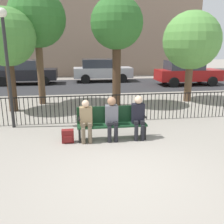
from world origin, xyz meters
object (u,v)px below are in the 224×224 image
seated_person_1 (112,116)px  parked_car_1 (24,72)px  seated_person_2 (138,115)px  tree_2 (7,38)px  tree_0 (37,19)px  parked_car_2 (102,70)px  tree_1 (117,25)px  seated_person_0 (86,119)px  lamp_post (6,51)px  park_bench (112,122)px  tree_3 (192,41)px  backpack (68,136)px  parked_car_0 (187,72)px

seated_person_1 → parked_car_1: size_ratio=0.29×
seated_person_2 → tree_2: (-4.23, 3.77, 2.15)m
tree_0 → parked_car_2: (3.42, 6.76, -2.80)m
tree_1 → parked_car_1: (-5.21, 7.06, -2.56)m
seated_person_0 → parked_car_1: size_ratio=0.28×
tree_1 → lamp_post: size_ratio=1.25×
park_bench → lamp_post: lamp_post is taller
park_bench → tree_1: tree_1 is taller
seated_person_1 → tree_3: (4.30, 4.51, 2.07)m
seated_person_0 → seated_person_1: (0.71, 0.00, 0.05)m
seated_person_2 → parked_car_2: parked_car_2 is taller
tree_0 → tree_2: (-1.01, -1.17, -0.80)m
tree_3 → backpack: bearing=-140.6°
parked_car_0 → tree_3: bearing=-113.9°
lamp_post → seated_person_1: bearing=-27.6°
parked_car_1 → parked_car_2: 5.38m
backpack → tree_2: size_ratio=0.09×
parked_car_2 → tree_1: bearing=-91.1°
park_bench → backpack: (-1.23, -0.15, -0.32)m
tree_0 → parked_car_0: tree_0 is taller
tree_3 → tree_2: bearing=-174.5°
seated_person_2 → backpack: (-1.97, -0.02, -0.52)m
park_bench → parked_car_1: 11.90m
park_bench → parked_car_1: (-4.42, 11.05, 0.34)m
tree_0 → tree_2: 1.73m
tree_0 → lamp_post: 3.62m
park_bench → parked_car_0: bearing=55.0°
backpack → parked_car_0: size_ratio=0.09×
seated_person_2 → tree_2: bearing=138.3°
tree_2 → tree_1: bearing=4.7°
backpack → parked_car_0: parked_car_0 is taller
park_bench → parked_car_2: (0.94, 11.56, 0.34)m
tree_2 → lamp_post: tree_2 is taller
parked_car_1 → park_bench: bearing=-68.2°
park_bench → backpack: park_bench is taller
tree_0 → park_bench: bearing=-62.7°
park_bench → tree_3: size_ratio=0.47×
seated_person_0 → tree_3: (5.02, 4.52, 2.12)m
parked_car_2 → parked_car_0: bearing=-24.0°
park_bench → parked_car_0: (6.39, 9.14, 0.34)m
park_bench → parked_car_1: size_ratio=0.46×
tree_3 → lamp_post: bearing=-158.0°
tree_0 → seated_person_2: bearing=-56.9°
seated_person_0 → tree_3: tree_3 is taller
seated_person_2 → tree_0: (-3.22, 4.94, 2.95)m
backpack → tree_3: 7.60m
backpack → parked_car_1: bearing=105.9°
tree_3 → parked_car_1: bearing=142.6°
seated_person_0 → tree_2: 5.17m
parked_car_1 → parked_car_2: same height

